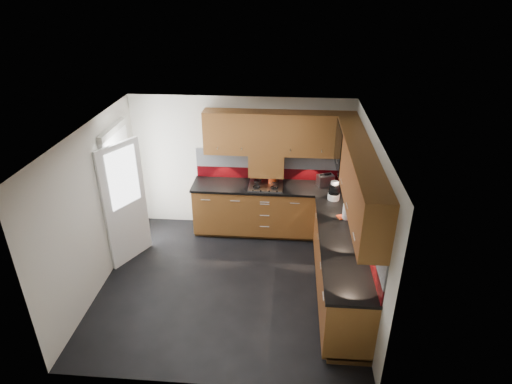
# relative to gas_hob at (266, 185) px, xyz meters

# --- Properties ---
(room) EXTENTS (4.00, 3.80, 2.64)m
(room) POSITION_rel_gas_hob_xyz_m (-0.45, -1.47, 0.54)
(room) COLOR black
(base_cabinets) EXTENTS (2.70, 3.20, 0.95)m
(base_cabinets) POSITION_rel_gas_hob_xyz_m (0.62, -0.75, -0.52)
(base_cabinets) COLOR brown
(base_cabinets) RESTS_ON room
(countertop) EXTENTS (2.72, 3.22, 0.04)m
(countertop) POSITION_rel_gas_hob_xyz_m (0.60, -0.77, -0.03)
(countertop) COLOR black
(countertop) RESTS_ON base_cabinets
(backsplash) EXTENTS (2.70, 3.20, 0.54)m
(backsplash) POSITION_rel_gas_hob_xyz_m (0.83, -0.54, 0.26)
(backsplash) COLOR maroon
(backsplash) RESTS_ON countertop
(upper_cabinets) EXTENTS (2.50, 3.20, 0.72)m
(upper_cabinets) POSITION_rel_gas_hob_xyz_m (0.78, -0.69, 0.88)
(upper_cabinets) COLOR brown
(upper_cabinets) RESTS_ON room
(extractor_hood) EXTENTS (0.60, 0.33, 0.40)m
(extractor_hood) POSITION_rel_gas_hob_xyz_m (0.00, 0.17, 0.33)
(extractor_hood) COLOR brown
(extractor_hood) RESTS_ON room
(glass_cabinet) EXTENTS (0.32, 0.80, 0.66)m
(glass_cabinet) POSITION_rel_gas_hob_xyz_m (1.26, -0.40, 0.91)
(glass_cabinet) COLOR black
(glass_cabinet) RESTS_ON room
(back_door) EXTENTS (0.42, 1.19, 2.04)m
(back_door) POSITION_rel_gas_hob_xyz_m (-2.23, -0.72, 0.08)
(back_door) COLOR white
(back_door) RESTS_ON room
(gas_hob) EXTENTS (0.58, 0.51, 0.04)m
(gas_hob) POSITION_rel_gas_hob_xyz_m (0.00, 0.00, 0.00)
(gas_hob) COLOR silver
(gas_hob) RESTS_ON countertop
(utensil_pot) EXTENTS (0.13, 0.13, 0.46)m
(utensil_pot) POSITION_rel_gas_hob_xyz_m (0.10, 0.16, 0.09)
(utensil_pot) COLOR red
(utensil_pot) RESTS_ON countertop
(toaster) EXTENTS (0.32, 0.25, 0.20)m
(toaster) POSITION_rel_gas_hob_xyz_m (1.01, 0.12, 0.08)
(toaster) COLOR silver
(toaster) RESTS_ON countertop
(food_processor) EXTENTS (0.19, 0.19, 0.32)m
(food_processor) POSITION_rel_gas_hob_xyz_m (1.12, -0.39, 0.13)
(food_processor) COLOR white
(food_processor) RESTS_ON countertop
(paper_towel) EXTENTS (0.14, 0.14, 0.24)m
(paper_towel) POSITION_rel_gas_hob_xyz_m (1.25, -0.99, 0.10)
(paper_towel) COLOR white
(paper_towel) RESTS_ON countertop
(orange_cloth) EXTENTS (0.18, 0.17, 0.02)m
(orange_cloth) POSITION_rel_gas_hob_xyz_m (1.20, -0.96, -0.01)
(orange_cloth) COLOR #FB491B
(orange_cloth) RESTS_ON countertop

